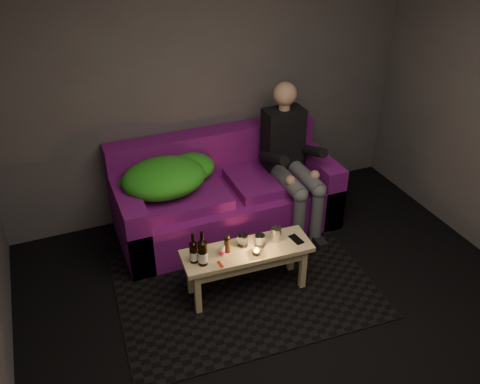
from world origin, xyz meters
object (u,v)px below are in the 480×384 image
object	(u,v)px
sofa	(225,196)
coffee_table	(247,257)
person	(290,157)
beer_bottle_a	(194,252)
beer_bottle_b	(203,252)
steel_cup	(276,234)

from	to	relation	value
sofa	coffee_table	xyz separation A→B (m)	(-0.17, -0.95, 0.03)
person	beer_bottle_a	size ratio (longest dim) A/B	5.36
beer_bottle_b	sofa	bearing A→B (deg)	60.99
steel_cup	beer_bottle_a	bearing A→B (deg)	-179.39
beer_bottle_b	steel_cup	xyz separation A→B (m)	(0.64, 0.06, -0.05)
sofa	beer_bottle_a	size ratio (longest dim) A/B	8.03
person	steel_cup	bearing A→B (deg)	-123.68
sofa	steel_cup	distance (m)	0.95
sofa	beer_bottle_b	size ratio (longest dim) A/B	6.91
sofa	person	size ratio (longest dim) A/B	1.50
steel_cup	sofa	bearing A→B (deg)	95.43
person	beer_bottle_b	xyz separation A→B (m)	(-1.14, -0.82, -0.17)
coffee_table	beer_bottle_a	xyz separation A→B (m)	(-0.43, 0.01, 0.17)
coffee_table	beer_bottle_b	world-z (taller)	beer_bottle_b
beer_bottle_a	beer_bottle_b	distance (m)	0.08
coffee_table	steel_cup	distance (m)	0.29
person	beer_bottle_b	size ratio (longest dim) A/B	4.61
person	coffee_table	xyz separation A→B (m)	(-0.77, -0.78, -0.36)
sofa	beer_bottle_b	bearing A→B (deg)	-119.01
beer_bottle_a	coffee_table	bearing A→B (deg)	-1.80
person	beer_bottle_a	distance (m)	1.44
coffee_table	sofa	bearing A→B (deg)	79.79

